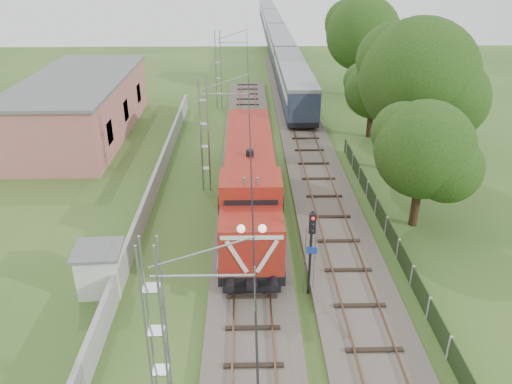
{
  "coord_description": "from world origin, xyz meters",
  "views": [
    {
      "loc": [
        -0.22,
        -19.82,
        15.21
      ],
      "look_at": [
        0.35,
        6.93,
        2.2
      ],
      "focal_mm": 35.0,
      "sensor_mm": 36.0,
      "label": 1
    }
  ],
  "objects_px": {
    "coach_rake": "(276,33)",
    "relay_hut": "(100,269)",
    "locomotive": "(250,178)",
    "signal_post": "(311,239)"
  },
  "relations": [
    {
      "from": "locomotive",
      "to": "signal_post",
      "type": "bearing_deg",
      "value": -72.14
    },
    {
      "from": "coach_rake",
      "to": "signal_post",
      "type": "bearing_deg",
      "value": -91.87
    },
    {
      "from": "locomotive",
      "to": "relay_hut",
      "type": "height_order",
      "value": "locomotive"
    },
    {
      "from": "locomotive",
      "to": "relay_hut",
      "type": "relative_size",
      "value": 7.63
    },
    {
      "from": "coach_rake",
      "to": "relay_hut",
      "type": "height_order",
      "value": "coach_rake"
    },
    {
      "from": "coach_rake",
      "to": "relay_hut",
      "type": "distance_m",
      "value": 68.76
    },
    {
      "from": "locomotive",
      "to": "coach_rake",
      "type": "height_order",
      "value": "locomotive"
    },
    {
      "from": "locomotive",
      "to": "signal_post",
      "type": "height_order",
      "value": "locomotive"
    },
    {
      "from": "locomotive",
      "to": "coach_rake",
      "type": "relative_size",
      "value": 0.2
    },
    {
      "from": "coach_rake",
      "to": "signal_post",
      "type": "distance_m",
      "value": 68.32
    }
  ]
}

